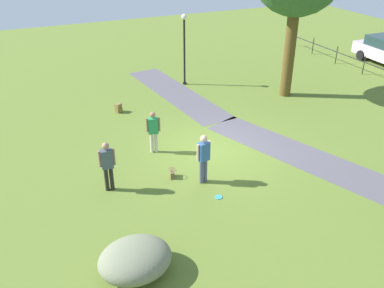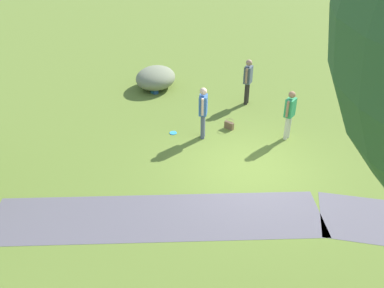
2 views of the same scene
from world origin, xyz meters
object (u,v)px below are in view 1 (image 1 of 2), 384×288
at_px(spare_backpack_on_lawn, 119,108).
at_px(frisbee_on_grass, 218,197).
at_px(woman_with_handbag, 203,156).
at_px(passerby_on_path, 153,129).
at_px(lamp_post, 184,42).
at_px(lawn_boulder, 135,259).
at_px(backpack_by_boulder, 154,256).
at_px(man_near_boulder, 107,163).
at_px(handbag_on_grass, 173,174).

xyz_separation_m(spare_backpack_on_lawn, frisbee_on_grass, (7.64, 1.11, -0.18)).
xyz_separation_m(woman_with_handbag, passerby_on_path, (-2.56, -0.80, -0.06)).
xyz_separation_m(lamp_post, lawn_boulder, (11.76, -6.30, -1.79)).
xyz_separation_m(lawn_boulder, backpack_by_boulder, (-0.16, 0.51, -0.23)).
distance_m(lamp_post, frisbee_on_grass, 10.48).
relative_size(man_near_boulder, backpack_by_boulder, 4.26).
distance_m(lamp_post, backpack_by_boulder, 13.13).
height_order(man_near_boulder, spare_backpack_on_lawn, man_near_boulder).
bearing_deg(lamp_post, backpack_by_boulder, -26.53).
height_order(woman_with_handbag, spare_backpack_on_lawn, woman_with_handbag).
relative_size(backpack_by_boulder, spare_backpack_on_lawn, 1.00).
distance_m(man_near_boulder, spare_backpack_on_lawn, 6.19).
distance_m(passerby_on_path, frisbee_on_grass, 3.77).
xyz_separation_m(lamp_post, handbag_on_grass, (8.13, -3.91, -2.08)).
bearing_deg(lawn_boulder, passerby_on_path, 156.36).
xyz_separation_m(handbag_on_grass, backpack_by_boulder, (3.48, -1.89, 0.05)).
bearing_deg(lamp_post, lawn_boulder, -28.20).
distance_m(woman_with_handbag, backpack_by_boulder, 3.99).
bearing_deg(passerby_on_path, man_near_boulder, -50.28).
distance_m(passerby_on_path, handbag_on_grass, 2.06).
bearing_deg(handbag_on_grass, frisbee_on_grass, 28.02).
xyz_separation_m(passerby_on_path, spare_backpack_on_lawn, (-4.08, -0.25, -0.74)).
bearing_deg(backpack_by_boulder, woman_with_handbag, 136.08).
bearing_deg(man_near_boulder, backpack_by_boulder, 3.35).
bearing_deg(passerby_on_path, woman_with_handbag, 17.32).
distance_m(woman_with_handbag, spare_backpack_on_lawn, 6.78).
distance_m(handbag_on_grass, spare_backpack_on_lawn, 5.99).
relative_size(man_near_boulder, frisbee_on_grass, 7.19).
bearing_deg(backpack_by_boulder, lawn_boulder, -73.15).
height_order(man_near_boulder, passerby_on_path, man_near_boulder).
distance_m(spare_backpack_on_lawn, frisbee_on_grass, 7.72).
relative_size(woman_with_handbag, passerby_on_path, 1.06).
relative_size(lamp_post, passerby_on_path, 2.22).
bearing_deg(woman_with_handbag, passerby_on_path, -162.68).
xyz_separation_m(lamp_post, woman_with_handbag, (8.79, -3.08, -1.22)).
bearing_deg(spare_backpack_on_lawn, handbag_on_grass, 2.17).
bearing_deg(lawn_boulder, lamp_post, 151.80).
height_order(man_near_boulder, handbag_on_grass, man_near_boulder).
bearing_deg(man_near_boulder, passerby_on_path, 129.72).
height_order(lawn_boulder, man_near_boulder, man_near_boulder).
height_order(man_near_boulder, frisbee_on_grass, man_near_boulder).
relative_size(spare_backpack_on_lawn, frisbee_on_grass, 1.69).
bearing_deg(handbag_on_grass, spare_backpack_on_lawn, -177.83).
distance_m(handbag_on_grass, frisbee_on_grass, 1.88).
bearing_deg(passerby_on_path, lawn_boulder, -23.64).
bearing_deg(lamp_post, man_near_boulder, -36.92).
height_order(lawn_boulder, spare_backpack_on_lawn, lawn_boulder).
height_order(lamp_post, woman_with_handbag, lamp_post).
bearing_deg(lawn_boulder, handbag_on_grass, 146.56).
xyz_separation_m(lawn_boulder, passerby_on_path, (-5.53, 2.42, 0.51)).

